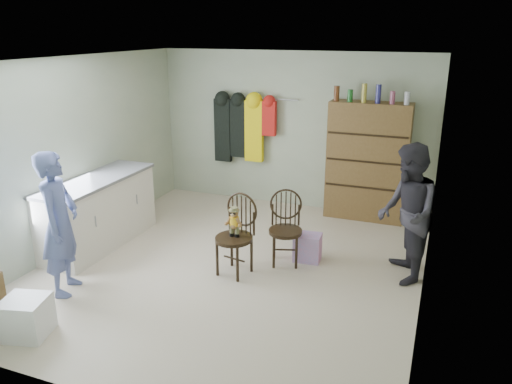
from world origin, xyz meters
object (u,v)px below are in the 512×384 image
at_px(dresser, 367,161).
at_px(chair_front, 236,229).
at_px(chair_far, 286,225).
at_px(counter, 99,212).

bearing_deg(dresser, chair_front, -115.37).
relative_size(chair_front, dresser, 0.48).
height_order(chair_front, dresser, dresser).
bearing_deg(chair_far, counter, 170.99).
relative_size(counter, chair_far, 1.99).
bearing_deg(chair_far, chair_front, -151.14).
bearing_deg(chair_front, dresser, 75.84).
bearing_deg(chair_front, counter, -171.51).
xyz_separation_m(chair_front, chair_far, (0.46, 0.49, -0.06)).
bearing_deg(chair_front, chair_far, 57.81).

